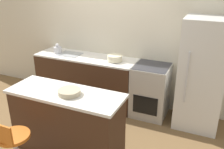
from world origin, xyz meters
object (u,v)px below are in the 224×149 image
(oven_range, at_px, (151,90))
(refrigerator, at_px, (202,75))
(mixing_bowl, at_px, (115,58))
(kettle, at_px, (58,49))
(stool_chair, at_px, (14,147))

(oven_range, height_order, refrigerator, refrigerator)
(oven_range, xyz_separation_m, mixing_bowl, (-0.70, -0.02, 0.53))
(oven_range, bearing_deg, mixing_bowl, -178.33)
(kettle, bearing_deg, oven_range, 0.60)
(stool_chair, bearing_deg, mixing_bowl, 77.89)
(oven_range, bearing_deg, kettle, -179.40)
(kettle, bearing_deg, mixing_bowl, 0.00)
(refrigerator, relative_size, mixing_bowl, 6.78)
(oven_range, height_order, kettle, kettle)
(refrigerator, xyz_separation_m, kettle, (-2.76, -0.01, 0.11))
(oven_range, height_order, stool_chair, oven_range)
(stool_chair, relative_size, kettle, 4.49)
(refrigerator, height_order, mixing_bowl, refrigerator)
(refrigerator, xyz_separation_m, mixing_bowl, (-1.52, -0.01, 0.08))
(stool_chair, height_order, mixing_bowl, mixing_bowl)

